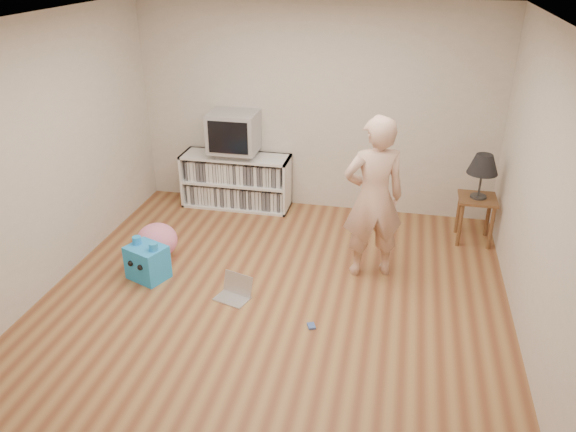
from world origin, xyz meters
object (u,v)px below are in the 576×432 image
(table_lamp, at_px, (483,165))
(person, at_px, (374,198))
(plush_blue, at_px, (147,262))
(media_unit, at_px, (237,180))
(side_table, at_px, (476,208))
(laptop, at_px, (235,291))
(crt_tv, at_px, (234,132))
(dvd_deck, at_px, (235,153))
(plush_pink, at_px, (157,240))

(table_lamp, bearing_deg, person, -139.27)
(plush_blue, bearing_deg, media_unit, 101.05)
(side_table, relative_size, person, 0.32)
(person, height_order, laptop, person)
(side_table, bearing_deg, table_lamp, 0.00)
(media_unit, bearing_deg, table_lamp, -7.37)
(crt_tv, bearing_deg, side_table, -7.02)
(table_lamp, relative_size, person, 0.30)
(media_unit, height_order, laptop, media_unit)
(crt_tv, relative_size, table_lamp, 1.17)
(dvd_deck, relative_size, plush_blue, 0.96)
(plush_pink, bearing_deg, person, 3.46)
(media_unit, xyz_separation_m, side_table, (2.98, -0.39, 0.07))
(crt_tv, distance_m, table_lamp, 3.00)
(person, distance_m, laptop, 1.66)
(side_table, bearing_deg, laptop, -144.23)
(person, distance_m, plush_pink, 2.42)
(crt_tv, relative_size, side_table, 1.09)
(side_table, bearing_deg, dvd_deck, 172.92)
(media_unit, height_order, crt_tv, crt_tv)
(person, bearing_deg, laptop, 12.15)
(media_unit, bearing_deg, person, -36.20)
(media_unit, height_order, plush_pink, media_unit)
(crt_tv, xyz_separation_m, laptop, (0.60, -2.08, -0.96))
(plush_blue, distance_m, plush_pink, 0.46)
(side_table, bearing_deg, media_unit, 172.63)
(table_lamp, relative_size, plush_blue, 1.10)
(side_table, distance_m, laptop, 2.95)
(person, bearing_deg, table_lamp, -157.81)
(person, distance_m, plush_blue, 2.40)
(table_lamp, bearing_deg, laptop, -144.23)
(crt_tv, xyz_separation_m, table_lamp, (2.98, -0.37, -0.08))
(dvd_deck, distance_m, plush_blue, 2.04)
(table_lamp, xyz_separation_m, plush_blue, (-3.36, -1.56, -0.75))
(person, bearing_deg, media_unit, -54.74)
(crt_tv, distance_m, laptop, 2.37)
(laptop, xyz_separation_m, plush_pink, (-1.08, 0.60, 0.13))
(dvd_deck, distance_m, table_lamp, 3.01)
(side_table, relative_size, table_lamp, 1.07)
(dvd_deck, height_order, plush_blue, dvd_deck)
(dvd_deck, xyz_separation_m, laptop, (0.60, -2.08, -0.67))
(dvd_deck, bearing_deg, table_lamp, -7.08)
(crt_tv, bearing_deg, dvd_deck, 90.00)
(media_unit, distance_m, dvd_deck, 0.39)
(plush_pink, bearing_deg, crt_tv, 72.31)
(table_lamp, relative_size, plush_pink, 1.15)
(dvd_deck, relative_size, side_table, 0.82)
(dvd_deck, bearing_deg, media_unit, 90.00)
(dvd_deck, xyz_separation_m, side_table, (2.98, -0.37, -0.32))
(plush_blue, bearing_deg, side_table, 47.03)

